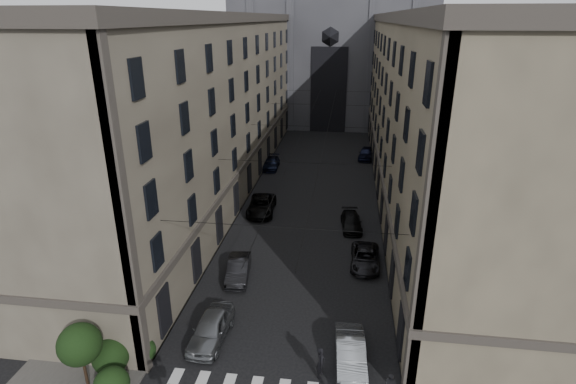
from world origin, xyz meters
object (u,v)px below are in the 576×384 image
at_px(car_left_near, 211,328).
at_px(car_right_far, 366,153).
at_px(car_left_midnear, 238,269).
at_px(car_left_far, 271,163).
at_px(gothic_tower, 334,21).
at_px(car_left_midfar, 261,205).
at_px(car_right_midnear, 365,258).
at_px(car_right_midfar, 351,222).
at_px(car_right_near, 350,353).
at_px(pedestrian, 321,362).

bearing_deg(car_left_near, car_right_far, 78.12).
distance_m(car_left_midnear, car_left_far, 26.45).
bearing_deg(car_left_far, gothic_tower, 77.57).
bearing_deg(car_left_midfar, car_right_midnear, -45.25).
bearing_deg(car_left_near, car_left_midfar, 94.63).
distance_m(car_left_midfar, car_left_far, 14.21).
bearing_deg(gothic_tower, car_left_midfar, -95.87).
bearing_deg(car_right_midfar, gothic_tower, 89.55).
distance_m(car_left_near, car_right_near, 8.46).
bearing_deg(car_right_near, car_left_midnear, 132.51).
xyz_separation_m(car_left_near, pedestrian, (6.80, -2.11, 0.10)).
xyz_separation_m(car_left_midfar, car_right_midnear, (10.08, -9.09, -0.10)).
relative_size(car_left_near, car_right_far, 1.01).
bearing_deg(gothic_tower, car_left_near, -93.66).
height_order(gothic_tower, car_left_midfar, gothic_tower).
height_order(car_left_near, car_right_midfar, car_left_near).
height_order(car_left_midfar, car_left_far, car_left_midfar).
relative_size(car_left_far, car_right_midnear, 0.98).
relative_size(car_left_midnear, car_left_far, 0.94).
distance_m(car_left_midnear, pedestrian, 11.39).
xyz_separation_m(car_right_near, car_right_midfar, (0.00, 17.81, -0.13)).
distance_m(car_left_far, pedestrian, 36.59).
relative_size(gothic_tower, pedestrian, 31.48).
xyz_separation_m(car_left_far, car_right_far, (12.40, 5.96, 0.12)).
height_order(car_left_near, pedestrian, pedestrian).
bearing_deg(gothic_tower, car_right_midfar, -85.09).
xyz_separation_m(gothic_tower, pedestrian, (2.60, -67.83, -16.88)).
height_order(car_right_midnear, pedestrian, pedestrian).
bearing_deg(car_right_far, car_right_midfar, -87.32).
height_order(car_right_midfar, pedestrian, pedestrian).
distance_m(gothic_tower, pedestrian, 69.95).
bearing_deg(car_right_near, car_right_midnear, 80.57).
bearing_deg(car_right_far, car_right_near, -85.09).
xyz_separation_m(gothic_tower, car_right_near, (4.20, -66.72, -17.03)).
xyz_separation_m(gothic_tower, car_left_midnear, (-4.20, -58.69, -17.06)).
bearing_deg(car_left_midfar, car_right_midfar, -18.51).
distance_m(car_left_near, car_right_far, 40.71).
xyz_separation_m(car_left_far, car_right_midfar, (10.40, -16.60, -0.05)).
bearing_deg(car_right_midfar, car_left_near, -121.92).
bearing_deg(car_right_far, car_right_midnear, -84.01).
relative_size(car_right_near, pedestrian, 2.54).
distance_m(car_right_far, pedestrian, 41.63).
height_order(car_left_midnear, car_left_midfar, car_left_midfar).
bearing_deg(pedestrian, car_left_midfar, 29.92).
height_order(car_right_near, pedestrian, pedestrian).
relative_size(car_right_near, car_right_far, 0.98).
relative_size(car_left_near, pedestrian, 2.61).
xyz_separation_m(car_left_near, car_left_far, (-2.00, 33.40, -0.13)).
bearing_deg(pedestrian, gothic_tower, 13.09).
distance_m(car_left_midfar, car_right_near, 22.16).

